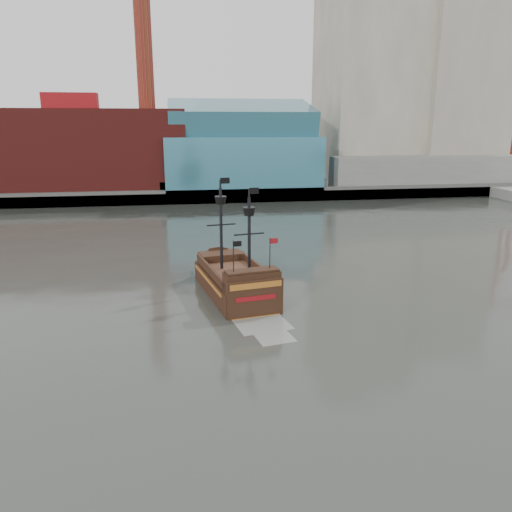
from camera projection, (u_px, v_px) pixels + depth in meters
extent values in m
plane|color=#252723|center=(234.00, 349.00, 33.12)|extent=(400.00, 400.00, 0.00)
cube|color=slate|center=(188.00, 181.00, 120.55)|extent=(220.00, 60.00, 2.00)
cube|color=#4C4C49|center=(193.00, 197.00, 92.36)|extent=(220.00, 1.00, 2.60)
cube|color=maroon|center=(75.00, 150.00, 95.84)|extent=(42.00, 18.00, 15.00)
cube|color=teal|center=(241.00, 162.00, 99.61)|extent=(30.00, 16.00, 10.00)
cube|color=#BEB29D|center=(370.00, 73.00, 109.20)|extent=(20.00, 22.00, 46.00)
cube|color=#A49A8A|center=(454.00, 92.00, 109.26)|extent=(18.00, 18.00, 38.00)
cube|color=#BEB29D|center=(382.00, 68.00, 126.21)|extent=(24.00, 20.00, 52.00)
cube|color=slate|center=(427.00, 171.00, 102.29)|extent=(40.00, 6.00, 6.00)
cylinder|color=maroon|center=(144.00, 50.00, 95.16)|extent=(3.20, 3.20, 22.00)
cube|color=teal|center=(241.00, 120.00, 97.54)|extent=(28.00, 14.94, 8.78)
cube|color=slate|center=(508.00, 169.00, 122.64)|extent=(4.00, 4.00, 3.00)
cube|color=black|center=(234.00, 288.00, 43.66)|extent=(6.42, 11.70, 2.40)
cube|color=#462B1A|center=(234.00, 273.00, 43.31)|extent=(5.78, 10.53, 0.28)
cube|color=black|center=(221.00, 257.00, 47.27)|extent=(4.24, 2.85, 0.92)
cube|color=black|center=(252.00, 282.00, 38.75)|extent=(4.57, 2.20, 1.66)
cube|color=black|center=(255.00, 303.00, 38.36)|extent=(4.50, 0.99, 3.69)
cube|color=#A96020|center=(256.00, 286.00, 37.86)|extent=(4.11, 0.78, 0.46)
cube|color=maroon|center=(256.00, 298.00, 38.12)|extent=(3.20, 0.62, 0.37)
cylinder|color=black|center=(221.00, 229.00, 43.37)|extent=(0.30, 0.30, 7.20)
cylinder|color=black|center=(249.00, 238.00, 41.16)|extent=(0.30, 0.30, 6.64)
cone|color=black|center=(221.00, 200.00, 42.73)|extent=(1.17, 1.17, 0.65)
cone|color=black|center=(249.00, 211.00, 40.59)|extent=(1.17, 1.17, 0.65)
cube|color=black|center=(225.00, 181.00, 42.43)|extent=(0.82, 0.17, 0.51)
cube|color=black|center=(254.00, 191.00, 40.29)|extent=(0.82, 0.17, 0.51)
cube|color=#939993|center=(262.00, 324.00, 37.23)|extent=(4.43, 3.94, 0.01)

